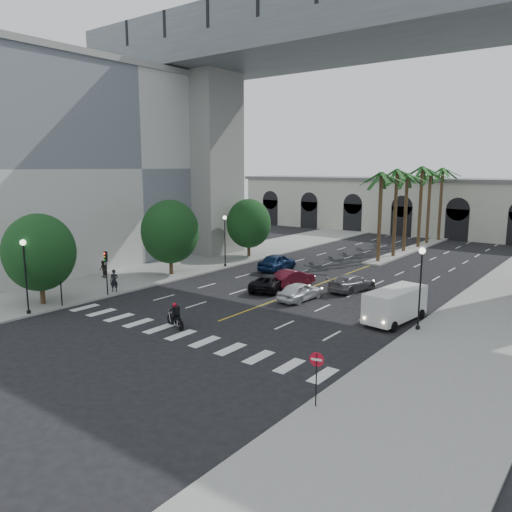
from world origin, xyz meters
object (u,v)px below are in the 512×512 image
(cargo_van, at_px, (395,304))
(car_a, at_px, (300,291))
(traffic_signal_near, at_px, (60,274))
(traffic_signal_far, at_px, (106,266))
(car_b, at_px, (293,278))
(pedestrian_a, at_px, (114,281))
(lamp_post_left_near, at_px, (25,270))
(car_e, at_px, (277,262))
(lamp_post_left_far, at_px, (225,237))
(lamp_post_right, at_px, (420,282))
(do_not_enter_sign, at_px, (317,368))
(car_c, at_px, (269,282))
(motorcycle_rider, at_px, (176,316))
(car_d, at_px, (352,283))
(pedestrian_b, at_px, (103,269))

(cargo_van, bearing_deg, car_a, -179.45)
(traffic_signal_near, xyz_separation_m, traffic_signal_far, (0.00, 4.00, 0.00))
(car_b, bearing_deg, pedestrian_a, 56.49)
(lamp_post_left_near, xyz_separation_m, car_e, (5.01, 23.11, -2.37))
(lamp_post_left_far, relative_size, car_e, 1.07)
(lamp_post_right, height_order, traffic_signal_near, lamp_post_right)
(lamp_post_right, bearing_deg, do_not_enter_sign, -89.58)
(cargo_van, height_order, do_not_enter_sign, do_not_enter_sign)
(car_c, bearing_deg, car_e, -76.51)
(lamp_post_right, bearing_deg, car_a, 169.61)
(lamp_post_right, bearing_deg, car_b, 157.19)
(traffic_signal_near, relative_size, cargo_van, 0.67)
(do_not_enter_sign, bearing_deg, cargo_van, 84.42)
(lamp_post_right, xyz_separation_m, do_not_enter_sign, (0.09, -12.77, -1.36))
(motorcycle_rider, relative_size, cargo_van, 0.40)
(motorcycle_rider, bearing_deg, traffic_signal_near, -150.78)
(car_d, bearing_deg, lamp_post_left_far, 7.13)
(lamp_post_left_near, height_order, pedestrian_b, lamp_post_left_near)
(traffic_signal_far, xyz_separation_m, pedestrian_b, (-5.48, 3.61, -1.56))
(pedestrian_b, bearing_deg, lamp_post_left_near, -51.44)
(traffic_signal_far, relative_size, car_c, 0.74)
(cargo_van, relative_size, do_not_enter_sign, 2.13)
(lamp_post_right, height_order, pedestrian_a, lamp_post_right)
(traffic_signal_near, distance_m, motorcycle_rider, 10.32)
(cargo_van, height_order, pedestrian_b, cargo_van)
(lamp_post_right, bearing_deg, lamp_post_left_far, 160.67)
(car_e, relative_size, pedestrian_b, 3.13)
(do_not_enter_sign, bearing_deg, lamp_post_right, 76.52)
(motorcycle_rider, xyz_separation_m, car_b, (-0.20, 14.09, -0.02))
(car_a, bearing_deg, lamp_post_left_far, -22.12)
(lamp_post_right, distance_m, do_not_enter_sign, 12.84)
(lamp_post_right, relative_size, car_b, 1.22)
(pedestrian_a, bearing_deg, car_d, 7.22)
(car_a, distance_m, car_c, 3.96)
(lamp_post_right, relative_size, traffic_signal_far, 1.47)
(lamp_post_right, xyz_separation_m, cargo_van, (-1.91, 0.91, -1.97))
(lamp_post_left_near, relative_size, motorcycle_rider, 2.44)
(lamp_post_left_near, xyz_separation_m, car_a, (12.90, 14.81, -2.50))
(lamp_post_right, height_order, cargo_van, lamp_post_right)
(lamp_post_left_near, distance_m, motorcycle_rider, 11.27)
(lamp_post_left_far, height_order, traffic_signal_near, lamp_post_left_far)
(lamp_post_right, relative_size, pedestrian_a, 2.91)
(lamp_post_left_near, distance_m, car_e, 23.77)
(car_a, relative_size, car_d, 0.88)
(traffic_signal_far, height_order, do_not_enter_sign, traffic_signal_far)
(lamp_post_left_far, relative_size, car_b, 1.22)
(car_d, bearing_deg, pedestrian_b, 37.19)
(lamp_post_right, relative_size, motorcycle_rider, 2.44)
(cargo_van, bearing_deg, car_b, 164.69)
(lamp_post_left_near, height_order, car_a, lamp_post_left_near)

